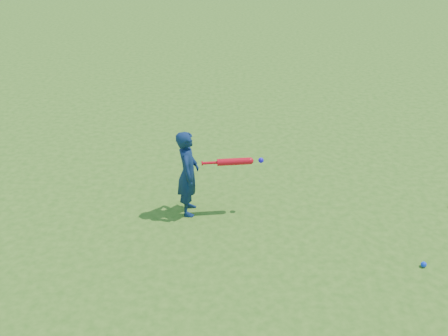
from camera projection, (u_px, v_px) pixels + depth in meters
The scene contains 4 objects.
ground at pixel (221, 227), 6.83m from camera, with size 80.00×80.00×0.00m, color #376718.
child at pixel (188, 173), 6.87m from camera, with size 0.46×0.30×1.26m, color #0F2247.
ground_ball_blue at pixel (424, 264), 6.09m from camera, with size 0.07×0.07×0.07m, color #0D38ED.
bat_swing at pixel (236, 162), 6.81m from camera, with size 0.85×0.19×0.10m.
Camera 1 is at (0.29, -5.58, 4.01)m, focal length 40.00 mm.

